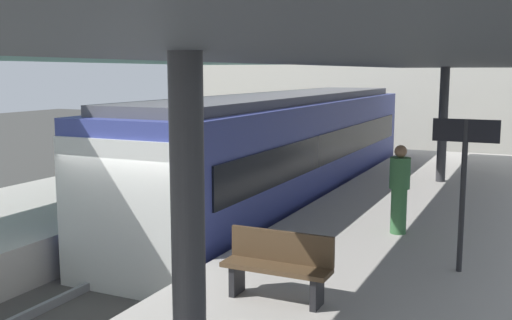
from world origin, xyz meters
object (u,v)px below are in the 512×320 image
Objects in this scene: commuter_train at (286,153)px; platform_sign at (464,161)px; platform_bench at (278,263)px; passenger_near_bench at (399,188)px.

commuter_train is 7.79m from platform_sign.
platform_bench is at bearing -133.35° from platform_sign.
commuter_train is 5.66m from passenger_near_bench.
commuter_train is at bearing 111.55° from platform_bench.
platform_sign reaches higher than passenger_near_bench.
commuter_train is at bearing 132.99° from passenger_near_bench.
commuter_train reaches higher than platform_sign.
platform_sign is 2.24m from passenger_near_bench.
platform_sign is (1.97, 2.08, 1.16)m from platform_bench.
platform_bench is at bearing -100.98° from passenger_near_bench.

